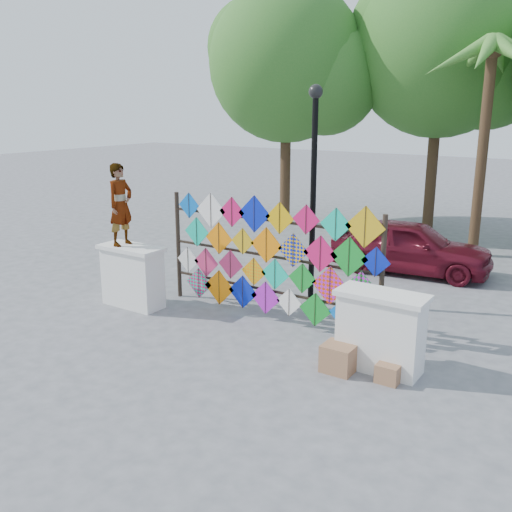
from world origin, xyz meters
name	(u,v)px	position (x,y,z in m)	size (l,w,h in m)	color
ground	(246,329)	(0.00, 0.00, 0.00)	(80.00, 80.00, 0.00)	gray
parapet_left	(133,276)	(-2.70, -0.20, 0.65)	(1.40, 0.65, 1.28)	white
parapet_right	(380,331)	(2.70, -0.20, 0.65)	(1.40, 0.65, 1.28)	white
kite_rack	(272,259)	(0.12, 0.73, 1.22)	(4.96, 0.24, 2.43)	black
tree_west	(290,64)	(-4.40, 9.03, 5.38)	(5.85, 5.20, 8.01)	#49301F
tree_mid	(445,49)	(0.11, 11.03, 5.77)	(6.30, 5.60, 8.61)	#49301F
palm_tree	(491,70)	(2.20, 8.00, 4.95)	(3.62, 3.62, 5.83)	#49301F
vendor_woman	(121,205)	(-2.92, -0.20, 2.12)	(0.61, 0.40, 1.67)	#99999E
sedan	(410,246)	(1.27, 5.39, 0.67)	(1.58, 3.92, 1.33)	#5D0F1E
lamppost	(314,176)	(0.30, 2.00, 2.69)	(0.28, 0.28, 4.46)	black
cardboard_box_near	(339,358)	(2.20, -0.61, 0.22)	(0.50, 0.44, 0.44)	#A4734F
cardboard_box_far	(389,373)	(2.99, -0.53, 0.15)	(0.35, 0.32, 0.29)	#A4734F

